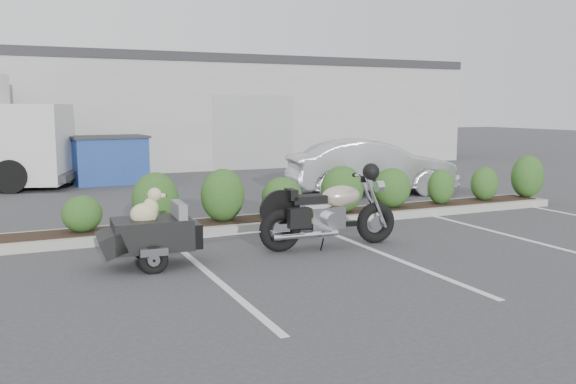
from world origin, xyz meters
name	(u,v)px	position (x,y,z in m)	size (l,w,h in m)	color
ground	(295,254)	(0.00, 0.00, 0.00)	(90.00, 90.00, 0.00)	#38383A
planter_kerb	(294,219)	(1.00, 2.20, 0.07)	(12.00, 1.00, 0.15)	#9E9E93
building	(114,112)	(0.00, 17.00, 2.00)	(26.00, 10.00, 4.00)	#9EA099
motorcycle	(330,214)	(0.68, 0.18, 0.53)	(2.33, 0.79, 1.34)	black
pet_trailer	(151,233)	(-2.10, 0.20, 0.47)	(1.86, 1.04, 1.11)	black
sedan	(371,167)	(4.44, 4.96, 0.69)	(1.46, 4.17, 1.38)	#B6B5BD
dumpster	(110,159)	(-1.25, 9.93, 0.70)	(2.18, 1.56, 1.37)	navy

